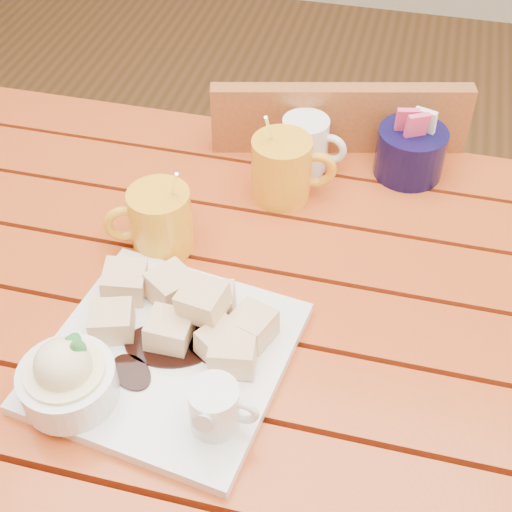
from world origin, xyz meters
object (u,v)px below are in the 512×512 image
(coffee_mug_left, at_px, (159,220))
(chair_far, at_px, (322,226))
(table, at_px, (221,345))
(dessert_plate, at_px, (147,354))
(coffee_mug_right, at_px, (283,168))

(coffee_mug_left, xyz_separation_m, chair_far, (0.17, 0.39, -0.32))
(table, distance_m, dessert_plate, 0.20)
(table, height_order, coffee_mug_right, coffee_mug_right)
(dessert_plate, xyz_separation_m, coffee_mug_left, (-0.06, 0.21, 0.02))
(table, xyz_separation_m, dessert_plate, (-0.04, -0.14, 0.14))
(table, height_order, coffee_mug_left, coffee_mug_left)
(chair_far, bearing_deg, dessert_plate, 65.06)
(dessert_plate, distance_m, coffee_mug_left, 0.22)
(dessert_plate, xyz_separation_m, coffee_mug_right, (0.08, 0.36, 0.02))
(chair_far, bearing_deg, table, 67.07)
(table, distance_m, coffee_mug_right, 0.27)
(dessert_plate, distance_m, coffee_mug_right, 0.37)
(table, height_order, chair_far, chair_far)
(table, bearing_deg, dessert_plate, -107.46)
(coffee_mug_left, height_order, coffee_mug_right, coffee_mug_right)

